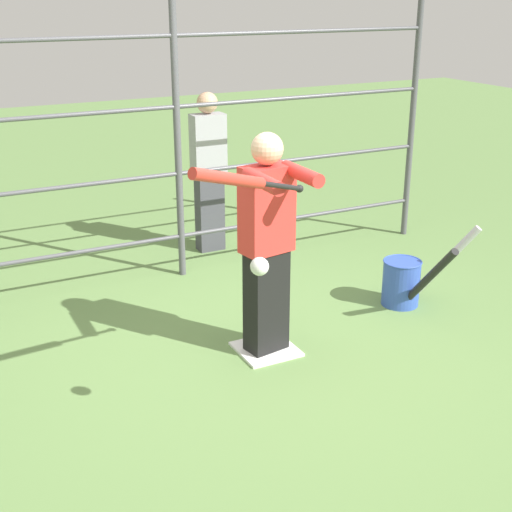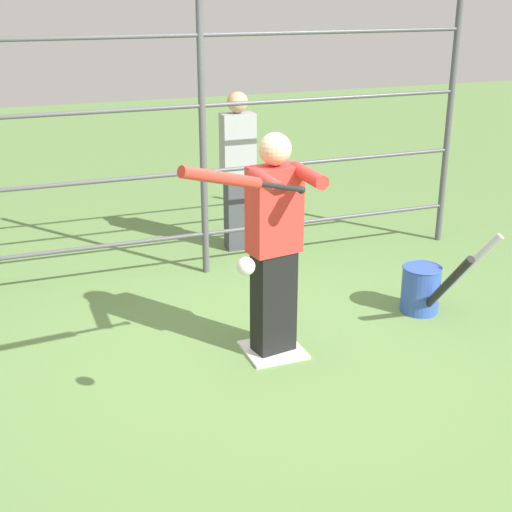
{
  "view_description": "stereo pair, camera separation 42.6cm",
  "coord_description": "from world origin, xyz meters",
  "px_view_note": "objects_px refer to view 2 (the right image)",
  "views": [
    {
      "loc": [
        2.09,
        3.95,
        2.41
      ],
      "look_at": [
        0.28,
        0.39,
        0.89
      ],
      "focal_mm": 50.0,
      "sensor_mm": 36.0,
      "label": 1
    },
    {
      "loc": [
        1.7,
        4.12,
        2.41
      ],
      "look_at": [
        0.28,
        0.39,
        0.89
      ],
      "focal_mm": 50.0,
      "sensor_mm": 36.0,
      "label": 2
    }
  ],
  "objects_px": {
    "softball_in_flight": "(246,266)",
    "bystander_behind_fence": "(238,169)",
    "baseball_bat_swinging": "(232,179)",
    "bat_bucket": "(425,287)",
    "batter": "(275,240)"
  },
  "relations": [
    {
      "from": "bat_bucket",
      "to": "baseball_bat_swinging",
      "type": "bearing_deg",
      "value": 23.09
    },
    {
      "from": "softball_in_flight",
      "to": "bystander_behind_fence",
      "type": "height_order",
      "value": "bystander_behind_fence"
    },
    {
      "from": "baseball_bat_swinging",
      "to": "bystander_behind_fence",
      "type": "xyz_separation_m",
      "value": [
        -0.98,
        -2.71,
        -0.65
      ]
    },
    {
      "from": "softball_in_flight",
      "to": "bat_bucket",
      "type": "relative_size",
      "value": 0.12
    },
    {
      "from": "baseball_bat_swinging",
      "to": "softball_in_flight",
      "type": "height_order",
      "value": "baseball_bat_swinging"
    },
    {
      "from": "batter",
      "to": "softball_in_flight",
      "type": "bearing_deg",
      "value": 59.94
    },
    {
      "from": "batter",
      "to": "baseball_bat_swinging",
      "type": "distance_m",
      "value": 0.99
    },
    {
      "from": "bystander_behind_fence",
      "to": "bat_bucket",
      "type": "bearing_deg",
      "value": 114.11
    },
    {
      "from": "batter",
      "to": "baseball_bat_swinging",
      "type": "relative_size",
      "value": 1.8
    },
    {
      "from": "bat_bucket",
      "to": "bystander_behind_fence",
      "type": "xyz_separation_m",
      "value": [
        0.86,
        -1.92,
        0.57
      ]
    },
    {
      "from": "bystander_behind_fence",
      "to": "baseball_bat_swinging",
      "type": "bearing_deg",
      "value": 70.01
    },
    {
      "from": "softball_in_flight",
      "to": "bystander_behind_fence",
      "type": "relative_size",
      "value": 0.06
    },
    {
      "from": "batter",
      "to": "baseball_bat_swinging",
      "type": "xyz_separation_m",
      "value": [
        0.5,
        0.61,
        0.6
      ]
    },
    {
      "from": "softball_in_flight",
      "to": "bystander_behind_fence",
      "type": "bearing_deg",
      "value": -108.76
    },
    {
      "from": "bystander_behind_fence",
      "to": "batter",
      "type": "bearing_deg",
      "value": 77.04
    }
  ]
}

